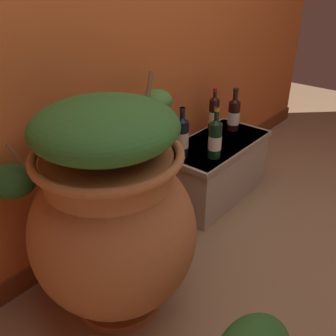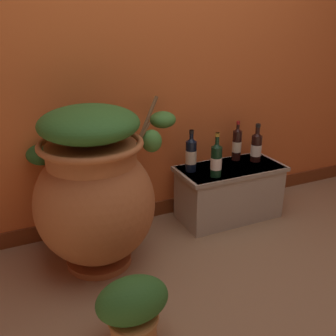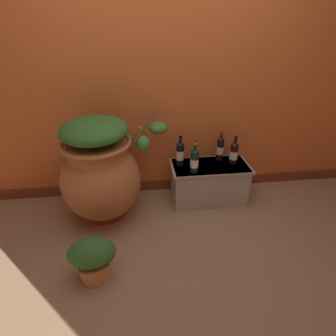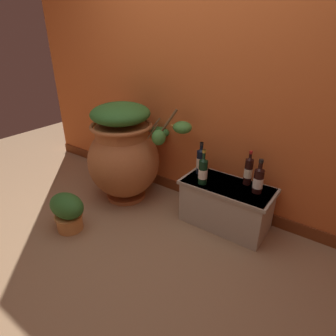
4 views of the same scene
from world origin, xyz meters
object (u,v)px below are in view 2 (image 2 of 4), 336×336
terracotta_urn (94,189)px  wine_bottle_right (216,159)px  potted_shrub (133,309)px  wine_bottle_left (237,143)px  wine_bottle_middle (191,154)px  wine_bottle_back (256,146)px

terracotta_urn → wine_bottle_right: bearing=3.6°
terracotta_urn → potted_shrub: size_ratio=2.85×
wine_bottle_left → wine_bottle_right: bearing=-145.2°
wine_bottle_middle → potted_shrub: 1.26m
wine_bottle_left → potted_shrub: 1.60m
terracotta_urn → wine_bottle_middle: 0.79m
wine_bottle_back → wine_bottle_left: bearing=144.2°
wine_bottle_right → potted_shrub: size_ratio=0.89×
wine_bottle_back → potted_shrub: bearing=-145.9°
terracotta_urn → wine_bottle_middle: (0.76, 0.21, 0.04)m
wine_bottle_left → wine_bottle_middle: size_ratio=1.00×
wine_bottle_right → potted_shrub: 1.23m
potted_shrub → wine_bottle_right: bearing=40.6°
terracotta_urn → potted_shrub: bearing=-92.1°
wine_bottle_right → wine_bottle_left: bearing=34.8°
terracotta_urn → wine_bottle_middle: terracotta_urn is taller
wine_bottle_middle → wine_bottle_back: bearing=-2.6°
wine_bottle_middle → wine_bottle_back: (0.55, -0.02, -0.01)m
wine_bottle_left → wine_bottle_back: bearing=-35.8°
wine_bottle_back → wine_bottle_middle: bearing=177.4°
wine_bottle_right → wine_bottle_back: 0.45m
wine_bottle_middle → wine_bottle_right: 0.19m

